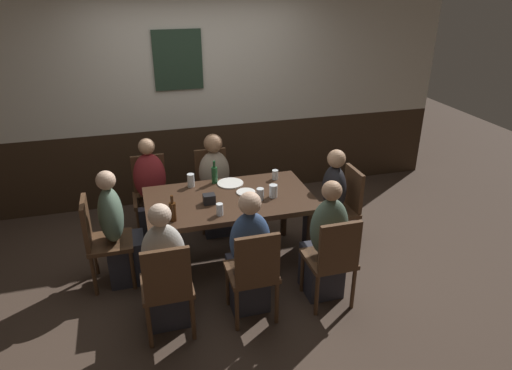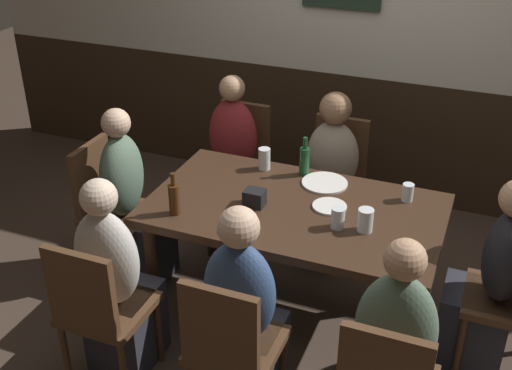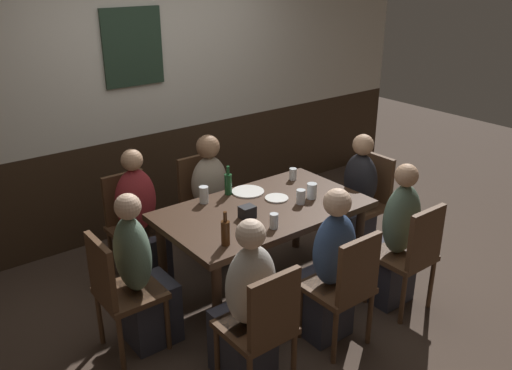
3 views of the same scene
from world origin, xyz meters
name	(u,v)px [view 2 (image 2 of 3)]	position (x,y,z in m)	size (l,w,h in m)	color
ground_plane	(291,313)	(0.00, 0.00, 0.00)	(12.00, 12.00, 0.00)	#423328
wall_back	(372,28)	(0.00, 1.65, 1.30)	(6.40, 0.13, 2.60)	#332316
dining_table	(294,219)	(0.00, 0.00, 0.66)	(1.58, 0.92, 0.74)	#382316
chair_mid_far	(336,176)	(0.00, 0.87, 0.50)	(0.40, 0.40, 0.88)	#513521
chair_left_far	(240,159)	(-0.70, 0.87, 0.50)	(0.40, 0.40, 0.88)	#513521
chair_left_near	(98,307)	(-0.70, -0.87, 0.50)	(0.40, 0.40, 0.88)	#513521
chair_head_west	(109,203)	(-1.21, 0.00, 0.50)	(0.40, 0.40, 0.88)	#513521
chair_mid_near	(230,345)	(0.00, -0.87, 0.50)	(0.40, 0.40, 0.88)	#513521
person_right_near	(392,365)	(0.70, -0.71, 0.48)	(0.34, 0.37, 1.15)	#2D2D38
person_mid_far	(329,189)	(0.00, 0.71, 0.48)	(0.34, 0.37, 1.13)	#2D2D38
person_left_far	(231,171)	(-0.70, 0.71, 0.48)	(0.34, 0.37, 1.15)	#2D2D38
person_left_near	(117,291)	(-0.70, -0.71, 0.48)	(0.34, 0.37, 1.14)	#2D2D38
person_head_west	(132,211)	(-1.04, 0.00, 0.48)	(0.37, 0.34, 1.14)	#2D2D38
person_head_east	(487,291)	(1.04, 0.00, 0.47)	(0.37, 0.34, 1.11)	#2D2D38
person_mid_near	(244,325)	(0.00, -0.71, 0.48)	(0.34, 0.37, 1.14)	#2D2D38
highball_clear	(264,160)	(-0.31, 0.35, 0.80)	(0.07, 0.07, 0.13)	silver
tumbler_short	(338,219)	(0.27, -0.12, 0.79)	(0.07, 0.07, 0.11)	silver
tumbler_water	(365,221)	(0.41, -0.10, 0.80)	(0.08, 0.08, 0.12)	silver
pint_glass_amber	(408,193)	(0.55, 0.29, 0.79)	(0.06, 0.06, 0.10)	silver
beer_glass_half	(245,222)	(-0.16, -0.32, 0.79)	(0.06, 0.06, 0.11)	silver
beer_bottle_green	(305,160)	(-0.07, 0.37, 0.83)	(0.06, 0.06, 0.24)	#194723
beer_bottle_brown	(174,198)	(-0.56, -0.31, 0.83)	(0.06, 0.06, 0.24)	#42230F
plate_white_large	(325,183)	(0.08, 0.30, 0.75)	(0.26, 0.26, 0.01)	white
plate_white_small	(330,206)	(0.18, 0.06, 0.75)	(0.19, 0.19, 0.01)	white
condiment_caddy	(255,198)	(-0.21, -0.07, 0.79)	(0.11, 0.09, 0.09)	black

